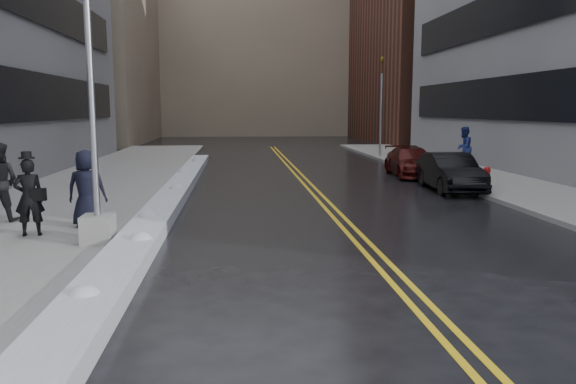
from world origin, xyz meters
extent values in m
plane|color=black|center=(0.00, 0.00, 0.00)|extent=(160.00, 160.00, 0.00)
cube|color=gray|center=(-5.75, 10.00, 0.07)|extent=(5.50, 50.00, 0.15)
cube|color=gray|center=(10.00, 10.00, 0.07)|extent=(4.00, 50.00, 0.15)
cube|color=gold|center=(2.35, 10.00, 0.00)|extent=(0.12, 50.00, 0.01)
cube|color=gold|center=(2.65, 10.00, 0.00)|extent=(0.12, 50.00, 0.01)
cube|color=silver|center=(-2.45, 8.00, 0.17)|extent=(0.90, 30.00, 0.34)
cube|color=gray|center=(-15.50, 44.00, 9.00)|extent=(14.00, 22.00, 18.00)
cube|color=gray|center=(2.00, 60.00, 11.00)|extent=(36.00, 16.00, 22.00)
cube|color=gray|center=(-3.30, 2.00, 0.45)|extent=(0.65, 0.65, 0.60)
cylinder|color=gray|center=(-3.30, 2.00, 4.25)|extent=(0.14, 0.14, 7.00)
cylinder|color=maroon|center=(9.00, 10.00, 0.45)|extent=(0.24, 0.24, 0.60)
sphere|color=maroon|center=(9.00, 10.00, 0.75)|extent=(0.26, 0.26, 0.26)
cylinder|color=maroon|center=(9.00, 10.00, 0.50)|extent=(0.25, 0.10, 0.10)
cylinder|color=gray|center=(8.50, 24.00, 2.65)|extent=(0.14, 0.14, 5.00)
imported|color=#594C0C|center=(8.50, 24.00, 5.65)|extent=(0.16, 0.20, 1.00)
imported|color=black|center=(-4.99, 2.84, 1.03)|extent=(0.71, 0.53, 1.75)
imported|color=black|center=(-3.95, 3.71, 1.09)|extent=(0.94, 0.63, 1.89)
imported|color=navy|center=(10.71, 16.39, 1.15)|extent=(1.23, 1.23, 2.01)
imported|color=black|center=(7.50, 9.81, 0.70)|extent=(1.71, 4.34, 1.40)
imported|color=#3A0B09|center=(7.50, 14.47, 0.65)|extent=(2.09, 4.57, 1.30)
camera|label=1|loc=(-0.29, -10.11, 3.00)|focal=35.00mm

